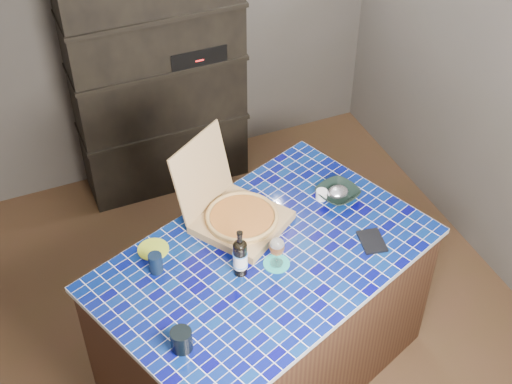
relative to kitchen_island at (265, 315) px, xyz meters
name	(u,v)px	position (x,y,z in m)	size (l,w,h in m)	color
room	(238,167)	(0.01, 0.39, 0.78)	(3.50, 3.50, 3.50)	#4F3121
shelving_unit	(159,79)	(0.01, 1.92, 0.43)	(1.20, 0.41, 1.80)	black
kitchen_island	(265,315)	(0.00, 0.00, 0.00)	(2.00, 1.64, 0.94)	#482D1C
pizza_box	(238,215)	(-0.04, 0.29, 0.54)	(0.64, 0.66, 0.46)	tan
mead_bottle	(240,257)	(-0.16, -0.05, 0.58)	(0.08, 0.08, 0.28)	black
teal_trivet	(276,264)	(0.03, -0.07, 0.47)	(0.14, 0.14, 0.01)	teal
wine_glass	(277,247)	(0.03, -0.07, 0.60)	(0.08, 0.08, 0.18)	white
tumbler	(182,340)	(-0.58, -0.37, 0.53)	(0.10, 0.10, 0.11)	black
dvd_case	(372,241)	(0.56, -0.12, 0.48)	(0.12, 0.17, 0.01)	black
bowl	(338,194)	(0.56, 0.27, 0.50)	(0.23, 0.23, 0.06)	black
foil_contents	(338,192)	(0.56, 0.27, 0.51)	(0.12, 0.10, 0.06)	silver
white_jar	(322,195)	(0.47, 0.29, 0.50)	(0.06, 0.06, 0.06)	white
navy_cup	(156,263)	(-0.55, 0.13, 0.53)	(0.07, 0.07, 0.11)	black
green_trivet	(153,249)	(-0.52, 0.28, 0.47)	(0.17, 0.17, 0.01)	#9FB526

